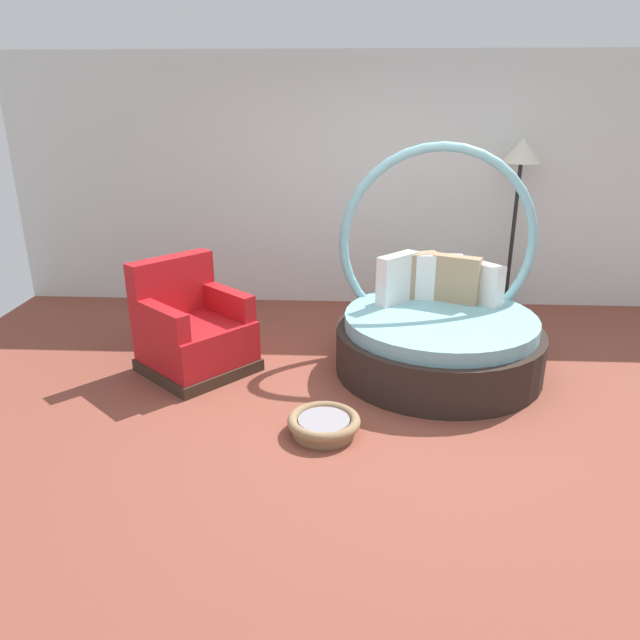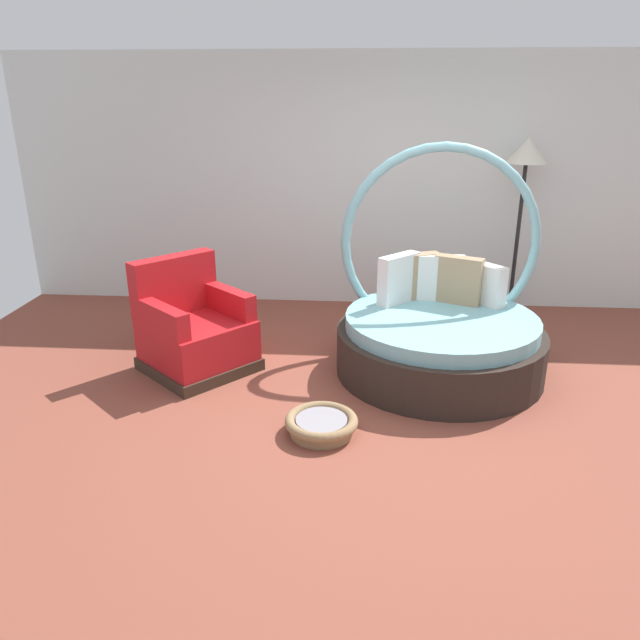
% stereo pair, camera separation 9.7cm
% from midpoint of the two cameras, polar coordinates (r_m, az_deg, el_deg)
% --- Properties ---
extents(ground_plane, '(8.00, 8.00, 0.02)m').
position_cam_midpoint_polar(ground_plane, '(4.58, 7.01, -8.68)').
color(ground_plane, brown).
extents(back_wall, '(8.00, 0.12, 2.64)m').
position_cam_midpoint_polar(back_wall, '(6.65, 6.59, 12.68)').
color(back_wall, silver).
rests_on(back_wall, ground_plane).
extents(round_daybed, '(1.72, 1.72, 1.86)m').
position_cam_midpoint_polar(round_daybed, '(5.20, 11.73, -0.71)').
color(round_daybed, '#2D231E').
rests_on(round_daybed, ground_plane).
extents(red_armchair, '(1.13, 1.13, 0.94)m').
position_cam_midpoint_polar(red_armchair, '(5.21, -11.33, -1.08)').
color(red_armchair, '#38281E').
rests_on(red_armchair, ground_plane).
extents(pet_basket, '(0.51, 0.51, 0.13)m').
position_cam_midpoint_polar(pet_basket, '(4.24, 0.80, -9.79)').
color(pet_basket, '#8E704C').
rests_on(pet_basket, ground_plane).
extents(floor_lamp, '(0.40, 0.40, 1.82)m').
position_cam_midpoint_polar(floor_lamp, '(6.49, 19.25, 13.40)').
color(floor_lamp, black).
rests_on(floor_lamp, ground_plane).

